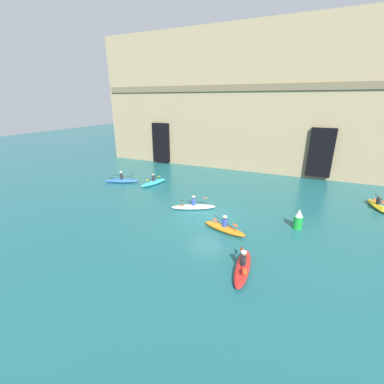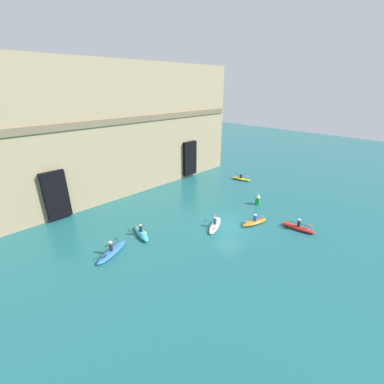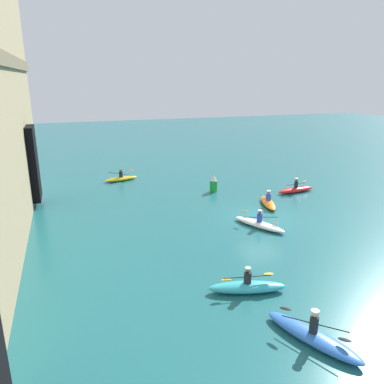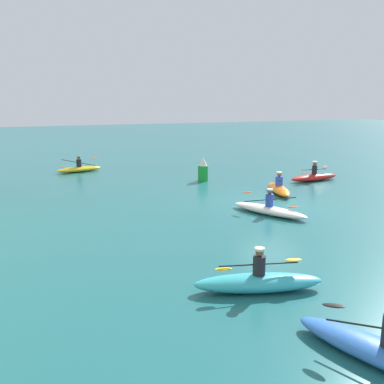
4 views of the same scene
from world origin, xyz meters
The scene contains 9 objects.
ground_plane centered at (0.00, 0.00, 0.00)m, with size 120.00×120.00×0.00m, color #1E6066.
cliff_bluff centered at (-2.33, 17.73, 7.86)m, with size 34.73×8.45×15.76m.
kayak_red centered at (3.92, -5.19, 0.24)m, with size 1.04×3.31×1.13m.
kayak_orange centered at (1.84, -1.58, 0.23)m, with size 3.12×1.56×1.07m.
kayak_yellow centered at (11.74, 7.08, 0.21)m, with size 1.40×2.98×1.01m.
kayak_cyan centered at (-7.60, 4.82, 0.25)m, with size 1.57×3.28×1.12m.
kayak_white centered at (-1.46, 0.92, 0.20)m, with size 3.45×2.28×1.06m.
kayak_blue centered at (-11.02, 4.13, 0.22)m, with size 3.60×2.15×1.19m.
marker_buoy centered at (6.15, 0.76, 0.64)m, with size 0.58×0.58×1.38m.
Camera 1 is at (6.02, -16.02, 8.06)m, focal length 24.00 mm.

